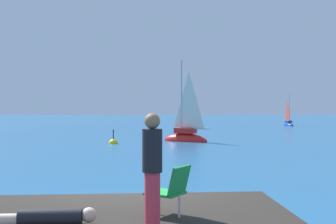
{
  "coord_description": "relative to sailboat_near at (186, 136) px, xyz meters",
  "views": [
    {
      "loc": [
        0.47,
        -9.49,
        2.48
      ],
      "look_at": [
        1.41,
        15.38,
        1.95
      ],
      "focal_mm": 48.9,
      "sensor_mm": 36.0,
      "label": 1
    }
  ],
  "objects": [
    {
      "name": "marker_buoy",
      "position": [
        -4.45,
        -1.4,
        -0.3
      ],
      "size": [
        0.56,
        0.56,
        1.13
      ],
      "color": "yellow",
      "rests_on": "ground"
    },
    {
      "name": "sailboat_near",
      "position": [
        0.0,
        0.0,
        0.0
      ],
      "size": [
        3.1,
        2.34,
        5.68
      ],
      "rotation": [
        0.0,
        0.0,
        2.64
      ],
      "color": "red",
      "rests_on": "ground"
    },
    {
      "name": "person_standing",
      "position": [
        -2.19,
        -22.54,
        1.27
      ],
      "size": [
        0.28,
        0.28,
        1.62
      ],
      "rotation": [
        0.0,
        0.0,
        0.42
      ],
      "color": "#DB384C",
      "rests_on": "shore_ledge"
    },
    {
      "name": "ground_plane",
      "position": [
        -2.68,
        -19.38,
        -0.31
      ],
      "size": [
        160.0,
        160.0,
        0.0
      ],
      "primitive_type": "plane",
      "color": "#236093"
    },
    {
      "name": "sailboat_far",
      "position": [
        12.32,
        18.8,
        -0.11
      ],
      "size": [
        0.99,
        2.05,
        3.72
      ],
      "rotation": [
        0.0,
        0.0,
        4.88
      ],
      "color": "#193D99",
      "rests_on": "ground"
    },
    {
      "name": "boulder_inland",
      "position": [
        -2.51,
        -19.46,
        -0.31
      ],
      "size": [
        1.32,
        1.22,
        0.77
      ],
      "primitive_type": "cube",
      "rotation": [
        0.18,
        -0.07,
        2.75
      ],
      "color": "#272322",
      "rests_on": "ground"
    },
    {
      "name": "person_sunbather",
      "position": [
        -3.78,
        -22.29,
        0.52
      ],
      "size": [
        1.76,
        0.27,
        0.25
      ],
      "rotation": [
        0.0,
        0.0,
        3.18
      ],
      "color": "black",
      "rests_on": "shore_ledge"
    },
    {
      "name": "beach_chair",
      "position": [
        -1.89,
        -21.83,
        0.84
      ],
      "size": [
        0.76,
        0.73,
        0.8
      ],
      "rotation": [
        0.0,
        0.0,
        2.53
      ],
      "color": "green",
      "rests_on": "shore_ledge"
    }
  ]
}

